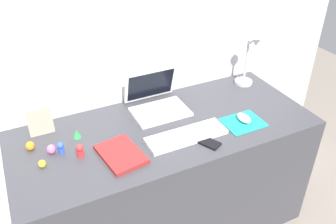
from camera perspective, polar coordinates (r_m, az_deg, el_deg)
ground_plane at (r=2.36m, az=-0.30°, el=-17.24°), size 6.00×6.00×0.00m
back_wall at (r=2.12m, az=-4.69°, el=3.37°), size 2.77×0.05×1.53m
desk at (r=2.09m, az=-0.33°, el=-10.74°), size 1.57×0.66×0.74m
laptop at (r=1.98m, az=-1.95°, el=2.01°), size 0.30×0.27×0.21m
keyboard at (r=1.77m, az=2.96°, el=-3.82°), size 0.41×0.13×0.02m
mousepad at (r=1.92m, az=11.91°, el=-1.65°), size 0.21×0.17×0.00m
mouse at (r=1.92m, az=12.03°, el=-0.96°), size 0.06×0.10×0.03m
cell_phone at (r=1.75m, az=6.27°, el=-4.78°), size 0.11×0.14×0.01m
desk_lamp at (r=2.21m, az=12.82°, el=7.70°), size 0.11×0.15×0.33m
notebook_pad at (r=1.68m, az=-7.53°, el=-6.69°), size 0.20×0.26×0.02m
picture_frame at (r=1.87m, az=-19.76°, el=-1.44°), size 0.12×0.02×0.15m
toy_figurine_orange at (r=1.81m, az=-21.17°, el=-5.08°), size 0.04×0.04×0.05m
toy_figurine_green at (r=1.82m, az=-14.38°, el=-3.38°), size 0.04×0.04×0.04m
toy_figurine_yellow at (r=1.69m, az=-19.47°, el=-7.80°), size 0.03×0.03×0.04m
toy_figurine_red at (r=1.69m, az=-13.88°, el=-5.99°), size 0.04×0.04×0.07m
toy_figurine_pink at (r=1.75m, az=-18.15°, el=-5.67°), size 0.04×0.04×0.05m
toy_figurine_blue at (r=1.74m, az=-16.78°, el=-5.43°), size 0.03×0.03×0.06m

